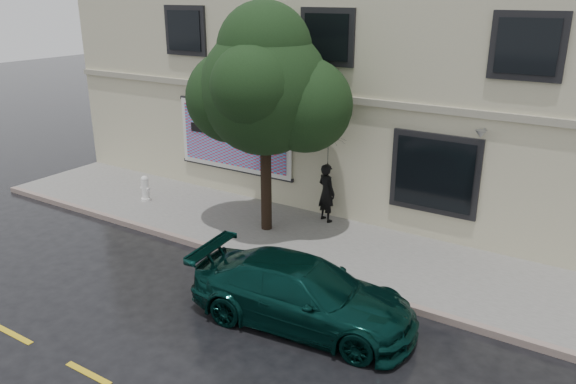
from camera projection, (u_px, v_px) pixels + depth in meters
The scene contains 11 objects.
ground at pixel (216, 290), 12.62m from camera, with size 90.00×90.00×0.00m, color black.
sidewalk at pixel (292, 237), 15.18m from camera, with size 20.00×3.50×0.15m, color gray.
curb at pixel (255, 261), 13.79m from camera, with size 20.00×0.18×0.16m, color gray.
road_marking at pixel (88, 373), 9.84m from camera, with size 19.00×0.12×0.01m, color gold.
building at pixel (385, 82), 18.59m from camera, with size 20.00×8.12×7.00m.
billboard at pixel (234, 137), 17.46m from camera, with size 4.30×0.16×2.20m.
car at pixel (303, 293), 11.14m from camera, with size 2.03×4.60×1.34m, color black.
pedestrian at pixel (326, 193), 15.80m from camera, with size 0.61×0.40×1.68m, color black.
umbrella at pixel (328, 150), 15.38m from camera, with size 1.10×1.10×0.81m, color black.
street_tree at pixel (265, 91), 14.27m from camera, with size 3.33×3.33×5.48m.
fire_hydrant at pixel (145, 188), 17.49m from camera, with size 0.33×0.31×0.81m.
Camera 1 is at (7.36, -8.53, 6.31)m, focal length 35.00 mm.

